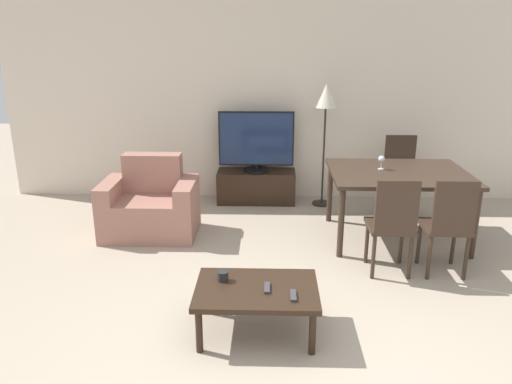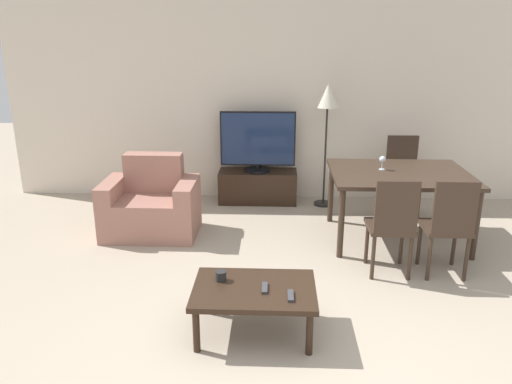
% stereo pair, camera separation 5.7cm
% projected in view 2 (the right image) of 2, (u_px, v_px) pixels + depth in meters
% --- Properties ---
extents(ground_plane, '(18.00, 18.00, 0.00)m').
position_uv_depth(ground_plane, '(297.00, 375.00, 3.23)').
color(ground_plane, tan).
extents(wall_back, '(7.26, 0.06, 2.70)m').
position_uv_depth(wall_back, '(289.00, 95.00, 6.33)').
color(wall_back, beige).
rests_on(wall_back, ground_plane).
extents(armchair, '(1.00, 0.68, 0.85)m').
position_uv_depth(armchair, '(151.00, 207.00, 5.42)').
color(armchair, '#9E6B5B').
rests_on(armchair, ground_plane).
extents(tv_stand, '(1.00, 0.39, 0.41)m').
position_uv_depth(tv_stand, '(258.00, 186.00, 6.45)').
color(tv_stand, black).
rests_on(tv_stand, ground_plane).
extents(tv, '(0.95, 0.32, 0.77)m').
position_uv_depth(tv, '(258.00, 142.00, 6.27)').
color(tv, black).
rests_on(tv, tv_stand).
extents(coffee_table, '(0.89, 0.61, 0.37)m').
position_uv_depth(coffee_table, '(254.00, 293.00, 3.60)').
color(coffee_table, black).
rests_on(coffee_table, ground_plane).
extents(dining_table, '(1.40, 1.09, 0.74)m').
position_uv_depth(dining_table, '(400.00, 179.00, 5.15)').
color(dining_table, '#38281E').
rests_on(dining_table, ground_plane).
extents(dining_chair_near, '(0.40, 0.40, 0.93)m').
position_uv_depth(dining_chair_near, '(392.00, 222.00, 4.40)').
color(dining_chair_near, '#38281E').
rests_on(dining_chair_near, ground_plane).
extents(dining_chair_far, '(0.40, 0.40, 0.93)m').
position_uv_depth(dining_chair_far, '(402.00, 171.00, 6.01)').
color(dining_chair_far, '#38281E').
rests_on(dining_chair_far, ground_plane).
extents(dining_chair_near_right, '(0.40, 0.40, 0.93)m').
position_uv_depth(dining_chair_near_right, '(449.00, 223.00, 4.38)').
color(dining_chair_near_right, '#38281E').
rests_on(dining_chair_near_right, ground_plane).
extents(floor_lamp, '(0.29, 0.29, 1.53)m').
position_uv_depth(floor_lamp, '(328.00, 103.00, 6.01)').
color(floor_lamp, black).
rests_on(floor_lamp, ground_plane).
extents(remote_primary, '(0.04, 0.15, 0.02)m').
position_uv_depth(remote_primary, '(265.00, 288.00, 3.56)').
color(remote_primary, '#38383D').
rests_on(remote_primary, coffee_table).
extents(remote_secondary, '(0.04, 0.15, 0.02)m').
position_uv_depth(remote_secondary, '(291.00, 296.00, 3.45)').
color(remote_secondary, '#38383D').
rests_on(remote_secondary, coffee_table).
extents(cup_white_near, '(0.08, 0.08, 0.07)m').
position_uv_depth(cup_white_near, '(221.00, 276.00, 3.68)').
color(cup_white_near, black).
rests_on(cup_white_near, coffee_table).
extents(wine_glass_left, '(0.07, 0.07, 0.15)m').
position_uv_depth(wine_glass_left, '(382.00, 160.00, 5.19)').
color(wine_glass_left, silver).
rests_on(wine_glass_left, dining_table).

